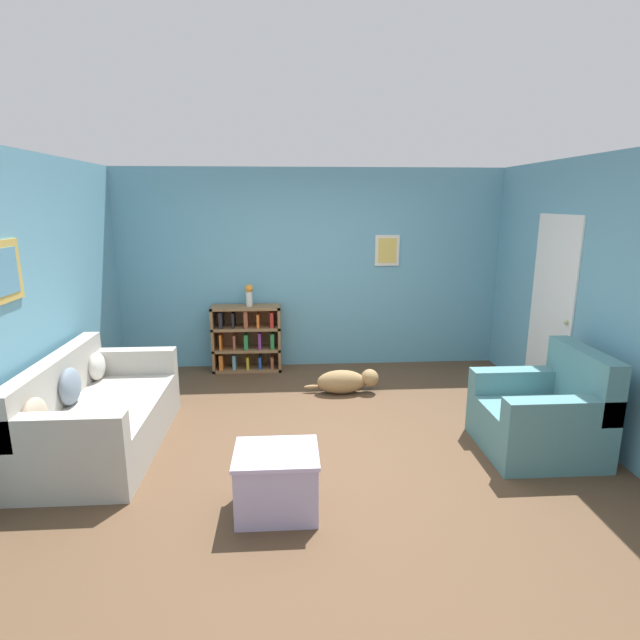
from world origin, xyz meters
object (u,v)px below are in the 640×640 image
coffee_table (277,480)px  recliner_chair (544,415)px  vase (249,294)px  bookshelf (247,338)px  dog (346,381)px  couch (97,416)px

coffee_table → recliner_chair: bearing=17.8°
coffee_table → vase: 3.26m
bookshelf → recliner_chair: size_ratio=0.95×
bookshelf → coffee_table: 3.20m
recliner_chair → coffee_table: bearing=-162.2°
bookshelf → dog: bookshelf is taller
couch → dog: (2.37, 1.18, -0.17)m
coffee_table → vase: size_ratio=2.10×
couch → vase: bearing=59.8°
bookshelf → coffee_table: size_ratio=1.50×
recliner_chair → vase: 3.70m
bookshelf → vase: size_ratio=3.15×
recliner_chair → vase: bearing=139.0°
coffee_table → bookshelf: bearing=98.1°
couch → bookshelf: bearing=61.0°
coffee_table → vase: vase is taller
vase → dog: bearing=-38.3°
bookshelf → vase: (0.05, -0.02, 0.60)m
recliner_chair → bookshelf: bearing=139.3°
bookshelf → vase: 0.60m
bookshelf → recliner_chair: 3.69m
couch → bookshelf: (1.17, 2.11, 0.11)m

